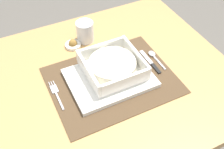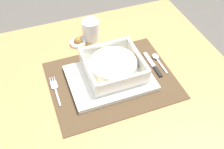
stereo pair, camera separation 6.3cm
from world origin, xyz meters
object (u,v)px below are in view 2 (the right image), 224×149
(butter_knife, at_px, (154,66))
(fork, at_px, (55,89))
(drinking_glass, at_px, (91,31))
(porridge_bowl, at_px, (113,67))
(condiment_saucer, at_px, (78,42))
(spoon, at_px, (157,58))
(dining_table, at_px, (104,96))

(butter_knife, bearing_deg, fork, -179.73)
(fork, xyz_separation_m, drinking_glass, (0.20, 0.22, 0.03))
(drinking_glass, bearing_deg, fork, -131.82)
(porridge_bowl, xyz_separation_m, condiment_saucer, (-0.07, 0.21, -0.03))
(spoon, xyz_separation_m, butter_knife, (-0.03, -0.03, -0.00))
(dining_table, height_order, porridge_bowl, porridge_bowl)
(dining_table, xyz_separation_m, porridge_bowl, (0.04, -0.00, 0.15))
(spoon, relative_size, condiment_saucer, 1.75)
(spoon, distance_m, condiment_saucer, 0.32)
(butter_knife, relative_size, condiment_saucer, 2.18)
(drinking_glass, bearing_deg, dining_table, -96.97)
(spoon, bearing_deg, butter_knife, -131.49)
(porridge_bowl, distance_m, condiment_saucer, 0.22)
(dining_table, height_order, spoon, spoon)
(porridge_bowl, relative_size, drinking_glass, 2.29)
(drinking_glass, bearing_deg, spoon, -47.37)
(dining_table, xyz_separation_m, condiment_saucer, (-0.03, 0.21, 0.11))
(fork, height_order, spoon, spoon)
(spoon, relative_size, butter_knife, 0.80)
(fork, distance_m, spoon, 0.39)
(butter_knife, bearing_deg, spoon, 50.79)
(porridge_bowl, relative_size, condiment_saucer, 3.11)
(dining_table, bearing_deg, fork, 179.18)
(butter_knife, height_order, condiment_saucer, condiment_saucer)
(dining_table, distance_m, condiment_saucer, 0.24)
(fork, distance_m, drinking_glass, 0.30)
(butter_knife, xyz_separation_m, drinking_glass, (-0.16, 0.24, 0.03))
(butter_knife, bearing_deg, porridge_bowl, 178.43)
(dining_table, height_order, fork, fork)
(fork, height_order, condiment_saucer, condiment_saucer)
(porridge_bowl, bearing_deg, fork, 178.49)
(fork, distance_m, butter_knife, 0.36)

